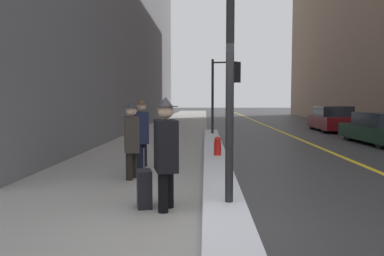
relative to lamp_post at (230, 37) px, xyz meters
The scene contains 13 objects.
ground_plane 2.74m from the lamp_post, 107.13° to the right, with size 160.00×160.00×0.00m, color #2D2D30.
sidewalk_slab 14.57m from the lamp_post, 99.07° to the left, with size 4.00×80.00×0.01m.
road_centre_stripe 14.87m from the lamp_post, 75.20° to the left, with size 0.16×80.00×0.00m.
snow_bank_curb 6.18m from the lamp_post, 90.71° to the left, with size 0.63×15.70×0.19m.
lamp_post is the anchor object (origin of this frame).
traffic_light_near 11.42m from the lamp_post, 86.68° to the left, with size 1.30×0.36×3.53m.
pedestrian_nearside 1.90m from the lamp_post, behind, with size 0.43×0.59×1.74m.
pedestrian_in_glasses 3.51m from the lamp_post, 128.59° to the left, with size 0.41×0.57×1.67m.
pedestrian_in_fedora 4.57m from the lamp_post, 117.06° to the left, with size 0.43×0.60×1.75m.
parked_car_dark_green 11.34m from the lamp_post, 54.32° to the left, with size 1.94×4.47×1.22m.
parked_car_maroon 16.73m from the lamp_post, 66.62° to the left, with size 1.85×4.20×1.37m.
rolling_suitcase 2.65m from the lamp_post, 167.40° to the left, with size 0.30×0.40×0.95m.
fire_hydrant 5.22m from the lamp_post, 90.21° to the left, with size 0.20×0.20×0.70m.
Camera 1 is at (-0.09, -4.61, 1.69)m, focal length 35.00 mm.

